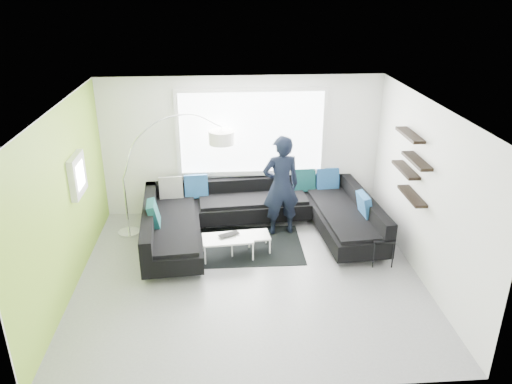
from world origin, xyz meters
TOP-DOWN VIEW (x-y plane):
  - ground at (0.00, 0.00)m, footprint 5.50×5.50m
  - room_shell at (0.04, 0.21)m, footprint 5.54×5.04m
  - sectional_sofa at (0.26, 1.23)m, footprint 4.36×2.91m
  - rug at (-0.01, 0.98)m, footprint 2.03×1.48m
  - coffee_table at (-0.14, 0.73)m, footprint 1.16×0.74m
  - arc_lamp at (-2.20, 1.62)m, footprint 2.18×0.95m
  - side_table at (2.25, 0.25)m, footprint 0.38×0.38m
  - person at (0.67, 1.48)m, footprint 0.85×0.69m
  - laptop at (-0.29, 0.68)m, footprint 0.56×0.54m

SIDE VIEW (x-z plane):
  - ground at x=0.00m, z-range 0.00..0.00m
  - rug at x=-0.01m, z-range 0.00..0.01m
  - coffee_table at x=-0.14m, z-range 0.00..0.36m
  - side_table at x=2.25m, z-range 0.00..0.49m
  - laptop at x=-0.29m, z-range 0.36..0.39m
  - sectional_sofa at x=0.26m, z-range -0.05..0.84m
  - person at x=0.67m, z-range 0.00..1.92m
  - arc_lamp at x=-2.20m, z-range 0.00..2.25m
  - room_shell at x=0.04m, z-range 0.40..3.22m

